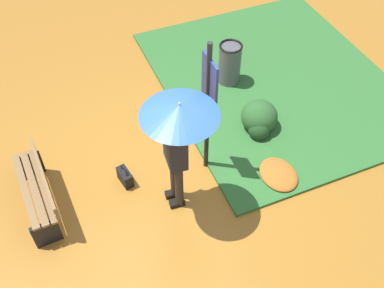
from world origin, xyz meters
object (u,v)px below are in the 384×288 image
person_with_umbrella (178,129)px  info_sign_post (209,96)px  handbag (125,177)px  park_bench (38,189)px  trash_bin (230,64)px

person_with_umbrella → info_sign_post: 0.83m
person_with_umbrella → handbag: 1.69m
info_sign_post → handbag: size_ratio=6.22×
handbag → park_bench: size_ratio=0.26×
person_with_umbrella → trash_bin: bearing=139.9°
park_bench → trash_bin: bearing=111.6°
handbag → park_bench: 1.25m
info_sign_post → trash_bin: bearing=144.5°
person_with_umbrella → park_bench: size_ratio=1.46×
info_sign_post → park_bench: (-0.21, -2.48, -1.04)m
park_bench → info_sign_post: bearing=85.1°
person_with_umbrella → trash_bin: person_with_umbrella is taller
info_sign_post → trash_bin: info_sign_post is taller
person_with_umbrella → info_sign_post: size_ratio=0.89×
handbag → info_sign_post: bearing=82.6°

